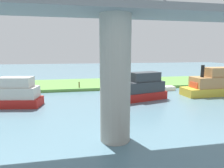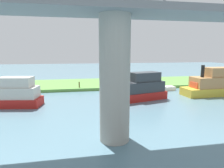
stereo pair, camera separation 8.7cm
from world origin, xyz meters
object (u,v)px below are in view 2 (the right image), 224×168
(skiff_small, at_px, (11,95))
(marker_buoy, at_px, (120,106))
(pontoon_yellow, at_px, (214,84))
(houseboat_blue, at_px, (161,88))
(person_on_bank, at_px, (102,81))
(motorboat_white, at_px, (140,89))
(bridge_pylon, at_px, (115,80))
(mooring_post, at_px, (79,85))

(skiff_small, relative_size, marker_buoy, 16.39)
(pontoon_yellow, xyz_separation_m, houseboat_blue, (6.53, -4.72, -1.23))
(skiff_small, bearing_deg, houseboat_blue, -165.75)
(person_on_bank, height_order, skiff_small, skiff_small)
(houseboat_blue, bearing_deg, marker_buoy, 43.63)
(person_on_bank, bearing_deg, marker_buoy, 91.83)
(skiff_small, bearing_deg, motorboat_white, -178.87)
(bridge_pylon, height_order, marker_buoy, bridge_pylon)
(houseboat_blue, xyz_separation_m, skiff_small, (22.71, 5.77, 0.96))
(pontoon_yellow, bearing_deg, motorboat_white, 3.33)
(bridge_pylon, distance_m, person_on_bank, 22.01)
(person_on_bank, height_order, houseboat_blue, person_on_bank)
(mooring_post, bearing_deg, skiff_small, 45.18)
(bridge_pylon, xyz_separation_m, person_on_bank, (-1.86, -21.66, -3.46))
(bridge_pylon, distance_m, marker_buoy, 9.46)
(bridge_pylon, height_order, mooring_post, bridge_pylon)
(pontoon_yellow, bearing_deg, mooring_post, -19.88)
(mooring_post, relative_size, skiff_small, 0.12)
(pontoon_yellow, distance_m, skiff_small, 29.27)
(pontoon_yellow, bearing_deg, marker_buoy, 15.03)
(motorboat_white, bearing_deg, bridge_pylon, 63.04)
(houseboat_blue, height_order, marker_buoy, houseboat_blue)
(pontoon_yellow, height_order, marker_buoy, pontoon_yellow)
(mooring_post, relative_size, marker_buoy, 2.02)
(mooring_post, xyz_separation_m, pontoon_yellow, (-20.75, 7.50, 0.75))
(bridge_pylon, height_order, houseboat_blue, bridge_pylon)
(pontoon_yellow, relative_size, skiff_small, 1.15)
(mooring_post, height_order, skiff_small, skiff_small)
(person_on_bank, bearing_deg, motorboat_white, 111.97)
(pontoon_yellow, height_order, houseboat_blue, pontoon_yellow)
(bridge_pylon, height_order, person_on_bank, bridge_pylon)
(skiff_small, bearing_deg, bridge_pylon, 134.19)
(pontoon_yellow, relative_size, houseboat_blue, 2.07)
(person_on_bank, relative_size, mooring_post, 1.38)
(mooring_post, bearing_deg, motorboat_white, 135.55)
(bridge_pylon, bearing_deg, motorboat_white, -116.96)
(marker_buoy, bearing_deg, skiff_small, -13.73)
(person_on_bank, distance_m, marker_buoy, 13.65)
(mooring_post, relative_size, pontoon_yellow, 0.11)
(person_on_bank, bearing_deg, bridge_pylon, 85.09)
(motorboat_white, bearing_deg, houseboat_blue, -137.02)
(bridge_pylon, xyz_separation_m, pontoon_yellow, (-18.27, -12.34, -2.90))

